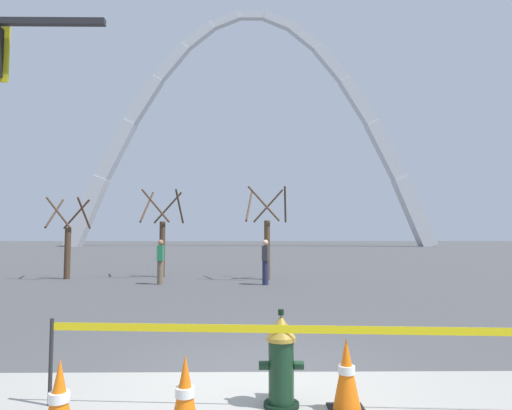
{
  "coord_description": "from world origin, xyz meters",
  "views": [
    {
      "loc": [
        -0.05,
        -5.62,
        1.76
      ],
      "look_at": [
        0.08,
        5.0,
        2.5
      ],
      "focal_mm": 30.19,
      "sensor_mm": 36.0,
      "label": 1
    }
  ],
  "objects_px": {
    "pedestrian_walking_left": "(265,262)",
    "pedestrian_standing_center": "(160,261)",
    "monument_arch": "(251,138)",
    "fire_hydrant": "(281,361)",
    "traffic_cone_mid_sidewalk": "(347,375)",
    "traffic_cone_curb_edge": "(185,399)",
    "traffic_cone_by_hydrant": "(59,404)"
  },
  "relations": [
    {
      "from": "traffic_cone_by_hydrant",
      "to": "monument_arch",
      "type": "xyz_separation_m",
      "value": [
        1.64,
        62.38,
        16.53
      ]
    },
    {
      "from": "traffic_cone_by_hydrant",
      "to": "monument_arch",
      "type": "distance_m",
      "value": 64.56
    },
    {
      "from": "traffic_cone_mid_sidewalk",
      "to": "pedestrian_walking_left",
      "type": "bearing_deg",
      "value": 92.31
    },
    {
      "from": "traffic_cone_curb_edge",
      "to": "monument_arch",
      "type": "xyz_separation_m",
      "value": [
        0.61,
        62.28,
        16.53
      ]
    },
    {
      "from": "fire_hydrant",
      "to": "traffic_cone_mid_sidewalk",
      "type": "bearing_deg",
      "value": -11.62
    },
    {
      "from": "traffic_cone_by_hydrant",
      "to": "pedestrian_standing_center",
      "type": "distance_m",
      "value": 11.96
    },
    {
      "from": "traffic_cone_mid_sidewalk",
      "to": "pedestrian_standing_center",
      "type": "relative_size",
      "value": 0.46
    },
    {
      "from": "traffic_cone_by_hydrant",
      "to": "pedestrian_standing_center",
      "type": "bearing_deg",
      "value": 97.92
    },
    {
      "from": "traffic_cone_by_hydrant",
      "to": "pedestrian_standing_center",
      "type": "height_order",
      "value": "pedestrian_standing_center"
    },
    {
      "from": "fire_hydrant",
      "to": "monument_arch",
      "type": "xyz_separation_m",
      "value": [
        -0.27,
        61.55,
        16.42
      ]
    },
    {
      "from": "traffic_cone_curb_edge",
      "to": "pedestrian_standing_center",
      "type": "bearing_deg",
      "value": 102.84
    },
    {
      "from": "traffic_cone_mid_sidewalk",
      "to": "pedestrian_walking_left",
      "type": "xyz_separation_m",
      "value": [
        -0.44,
        10.95,
        0.46
      ]
    },
    {
      "from": "monument_arch",
      "to": "pedestrian_standing_center",
      "type": "relative_size",
      "value": 35.68
    },
    {
      "from": "pedestrian_walking_left",
      "to": "pedestrian_standing_center",
      "type": "distance_m",
      "value": 3.76
    },
    {
      "from": "monument_arch",
      "to": "traffic_cone_curb_edge",
      "type": "bearing_deg",
      "value": -90.56
    },
    {
      "from": "traffic_cone_mid_sidewalk",
      "to": "pedestrian_standing_center",
      "type": "bearing_deg",
      "value": 110.65
    },
    {
      "from": "fire_hydrant",
      "to": "traffic_cone_curb_edge",
      "type": "distance_m",
      "value": 1.14
    },
    {
      "from": "fire_hydrant",
      "to": "monument_arch",
      "type": "relative_size",
      "value": 0.02
    },
    {
      "from": "monument_arch",
      "to": "pedestrian_walking_left",
      "type": "distance_m",
      "value": 53.22
    },
    {
      "from": "traffic_cone_mid_sidewalk",
      "to": "monument_arch",
      "type": "distance_m",
      "value": 63.87
    },
    {
      "from": "pedestrian_walking_left",
      "to": "pedestrian_standing_center",
      "type": "bearing_deg",
      "value": 177.26
    },
    {
      "from": "fire_hydrant",
      "to": "pedestrian_walking_left",
      "type": "xyz_separation_m",
      "value": [
        0.2,
        10.82,
        0.35
      ]
    },
    {
      "from": "traffic_cone_by_hydrant",
      "to": "pedestrian_walking_left",
      "type": "bearing_deg",
      "value": 79.75
    },
    {
      "from": "monument_arch",
      "to": "pedestrian_walking_left",
      "type": "relative_size",
      "value": 35.68
    },
    {
      "from": "fire_hydrant",
      "to": "pedestrian_standing_center",
      "type": "height_order",
      "value": "pedestrian_standing_center"
    },
    {
      "from": "pedestrian_standing_center",
      "to": "traffic_cone_curb_edge",
      "type": "bearing_deg",
      "value": -77.16
    },
    {
      "from": "pedestrian_walking_left",
      "to": "pedestrian_standing_center",
      "type": "xyz_separation_m",
      "value": [
        -3.75,
        0.18,
        0.0
      ]
    },
    {
      "from": "traffic_cone_curb_edge",
      "to": "monument_arch",
      "type": "distance_m",
      "value": 64.44
    },
    {
      "from": "traffic_cone_curb_edge",
      "to": "pedestrian_walking_left",
      "type": "bearing_deg",
      "value": 84.65
    },
    {
      "from": "fire_hydrant",
      "to": "traffic_cone_mid_sidewalk",
      "type": "xyz_separation_m",
      "value": [
        0.65,
        -0.13,
        -0.11
      ]
    },
    {
      "from": "traffic_cone_by_hydrant",
      "to": "monument_arch",
      "type": "height_order",
      "value": "monument_arch"
    },
    {
      "from": "traffic_cone_mid_sidewalk",
      "to": "traffic_cone_curb_edge",
      "type": "height_order",
      "value": "same"
    }
  ]
}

